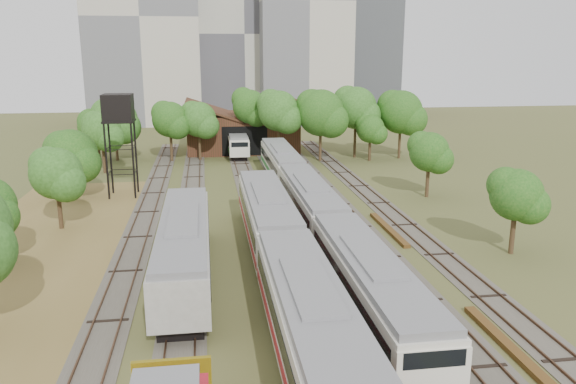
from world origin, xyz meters
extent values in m
plane|color=#475123|center=(0.00, 0.00, 0.00)|extent=(240.00, 240.00, 0.00)
cube|color=brown|center=(-18.00, 8.00, 0.02)|extent=(14.00, 60.00, 0.04)
cube|color=#4C473D|center=(-12.00, 25.00, 0.03)|extent=(2.60, 80.00, 0.06)
cube|color=#472D1E|center=(-12.72, 25.00, 0.12)|extent=(0.08, 80.00, 0.14)
cube|color=#472D1E|center=(-11.28, 25.00, 0.12)|extent=(0.08, 80.00, 0.14)
cube|color=#4C473D|center=(-8.00, 25.00, 0.03)|extent=(2.60, 80.00, 0.06)
cube|color=#472D1E|center=(-8.72, 25.00, 0.12)|extent=(0.08, 80.00, 0.14)
cube|color=#472D1E|center=(-7.28, 25.00, 0.12)|extent=(0.08, 80.00, 0.14)
cube|color=#4C473D|center=(-2.00, 25.00, 0.03)|extent=(2.60, 80.00, 0.06)
cube|color=#472D1E|center=(-2.72, 25.00, 0.12)|extent=(0.08, 80.00, 0.14)
cube|color=#472D1E|center=(-1.28, 25.00, 0.12)|extent=(0.08, 80.00, 0.14)
cube|color=#4C473D|center=(2.00, 25.00, 0.03)|extent=(2.60, 80.00, 0.06)
cube|color=#472D1E|center=(1.28, 25.00, 0.12)|extent=(0.08, 80.00, 0.14)
cube|color=#472D1E|center=(2.72, 25.00, 0.12)|extent=(0.08, 80.00, 0.14)
cube|color=#4C473D|center=(6.00, 25.00, 0.03)|extent=(2.60, 80.00, 0.06)
cube|color=#472D1E|center=(5.28, 25.00, 0.12)|extent=(0.08, 80.00, 0.14)
cube|color=#472D1E|center=(6.72, 25.00, 0.12)|extent=(0.08, 80.00, 0.14)
cube|color=#4C473D|center=(10.00, 25.00, 0.03)|extent=(2.60, 80.00, 0.06)
cube|color=#472D1E|center=(9.28, 25.00, 0.12)|extent=(0.08, 80.00, 0.14)
cube|color=#472D1E|center=(10.72, 25.00, 0.12)|extent=(0.08, 80.00, 0.14)
cube|color=black|center=(-2.00, -2.90, 0.44)|extent=(2.44, 15.64, 0.89)
cube|color=silver|center=(-2.00, -2.90, 2.28)|extent=(3.22, 17.00, 2.77)
cube|color=black|center=(-2.00, -2.90, 2.61)|extent=(3.28, 15.64, 0.94)
cube|color=slate|center=(-2.00, -2.90, 3.86)|extent=(2.96, 16.66, 0.40)
cube|color=maroon|center=(-2.00, -2.90, 1.50)|extent=(3.28, 16.66, 0.50)
cube|color=black|center=(-2.00, 14.60, 0.44)|extent=(2.44, 15.64, 0.89)
cube|color=silver|center=(-2.00, 14.60, 2.28)|extent=(3.22, 17.00, 2.77)
cube|color=black|center=(-2.00, 14.60, 2.61)|extent=(3.28, 15.64, 0.94)
cube|color=slate|center=(-2.00, 14.60, 3.86)|extent=(2.96, 16.66, 0.40)
cube|color=maroon|center=(-2.00, 14.60, 1.50)|extent=(3.28, 16.66, 0.50)
cube|color=black|center=(2.00, 1.09, 0.41)|extent=(2.27, 15.64, 0.82)
cube|color=silver|center=(2.00, 1.09, 2.11)|extent=(2.99, 17.00, 2.57)
cube|color=black|center=(2.00, 1.09, 2.42)|extent=(3.05, 15.64, 0.88)
cube|color=slate|center=(2.00, 1.09, 3.58)|extent=(2.75, 16.66, 0.37)
cube|color=#186122|center=(2.00, 1.09, 1.39)|extent=(3.05, 16.66, 0.46)
cube|color=silver|center=(2.00, -7.36, 1.98)|extent=(3.03, 0.25, 2.32)
cube|color=black|center=(2.00, 18.59, 0.41)|extent=(2.27, 15.64, 0.82)
cube|color=silver|center=(2.00, 18.59, 2.11)|extent=(2.99, 17.00, 2.57)
cube|color=black|center=(2.00, 18.59, 2.42)|extent=(3.05, 15.64, 0.88)
cube|color=slate|center=(2.00, 18.59, 3.58)|extent=(2.75, 16.66, 0.37)
cube|color=#186122|center=(2.00, 18.59, 1.39)|extent=(3.05, 16.66, 0.46)
cube|color=black|center=(2.00, 36.09, 0.41)|extent=(2.27, 15.64, 0.82)
cube|color=silver|center=(2.00, 36.09, 2.11)|extent=(2.99, 17.00, 2.57)
cube|color=black|center=(2.00, 36.09, 2.42)|extent=(3.05, 15.64, 0.88)
cube|color=slate|center=(2.00, 36.09, 3.58)|extent=(2.75, 16.66, 0.37)
cube|color=#186122|center=(2.00, 36.09, 1.39)|extent=(3.05, 16.66, 0.46)
cube|color=black|center=(-2.00, 56.00, 0.36)|extent=(2.00, 14.72, 0.73)
cube|color=silver|center=(-2.00, 56.00, 1.86)|extent=(2.64, 16.00, 2.27)
cube|color=black|center=(-2.00, 56.00, 2.14)|extent=(2.70, 14.72, 0.77)
cube|color=slate|center=(-2.00, 56.00, 3.16)|extent=(2.42, 15.68, 0.33)
cube|color=#186122|center=(-2.00, 56.00, 1.23)|extent=(2.70, 15.68, 0.41)
cube|color=silver|center=(-2.00, 48.05, 1.75)|extent=(2.68, 0.25, 2.04)
cube|color=gold|center=(-8.00, -6.05, 1.78)|extent=(3.01, 0.20, 2.01)
cube|color=black|center=(-8.00, 8.63, 0.43)|extent=(2.38, 16.56, 0.87)
cube|color=gray|center=(-8.00, 8.63, 2.22)|extent=(3.14, 18.00, 2.70)
cube|color=black|center=(-8.00, 8.63, 2.54)|extent=(3.20, 16.56, 0.92)
cube|color=slate|center=(-8.00, 8.63, 3.76)|extent=(2.89, 17.64, 0.39)
cylinder|color=black|center=(-16.14, 30.44, 3.78)|extent=(0.19, 0.19, 7.55)
cylinder|color=black|center=(-13.60, 30.44, 3.78)|extent=(0.19, 0.19, 7.55)
cylinder|color=black|center=(-16.14, 32.99, 3.78)|extent=(0.19, 0.19, 7.55)
cylinder|color=black|center=(-13.60, 32.99, 3.78)|extent=(0.19, 0.19, 7.55)
cube|color=black|center=(-14.87, 31.71, 7.65)|extent=(2.97, 2.97, 0.20)
cube|color=black|center=(-14.87, 31.71, 9.03)|extent=(2.83, 2.83, 2.55)
cube|color=brown|center=(8.00, -2.65, 0.14)|extent=(0.57, 8.51, 0.28)
cube|color=brown|center=(8.20, 16.52, 0.14)|extent=(0.55, 8.77, 0.28)
cube|color=#3A2615|center=(-1.00, 58.00, 2.75)|extent=(16.00, 11.00, 5.50)
cube|color=#3A2615|center=(-5.00, 58.00, 6.10)|extent=(8.45, 11.55, 2.96)
cube|color=#3A2615|center=(3.00, 58.00, 6.10)|extent=(8.45, 11.55, 2.96)
cube|color=black|center=(-1.00, 52.55, 2.20)|extent=(6.40, 0.15, 4.12)
cylinder|color=#382616|center=(-18.53, 21.03, 1.84)|extent=(0.36, 0.36, 3.69)
sphere|color=#154D14|center=(-18.53, 21.03, 4.69)|extent=(4.20, 4.20, 4.20)
cylinder|color=#382616|center=(-19.64, 31.28, 1.71)|extent=(0.36, 0.36, 3.42)
sphere|color=#154D14|center=(-19.64, 31.28, 4.35)|extent=(5.24, 5.24, 5.24)
cylinder|color=#382616|center=(-18.72, 43.71, 2.02)|extent=(0.36, 0.36, 4.05)
sphere|color=#154D14|center=(-18.72, 43.71, 5.15)|extent=(4.65, 4.65, 4.65)
cylinder|color=#382616|center=(-20.98, 53.10, 1.77)|extent=(0.36, 0.36, 3.54)
sphere|color=#154D14|center=(-20.98, 53.10, 4.51)|extent=(5.07, 5.07, 5.07)
cylinder|color=#382616|center=(-18.42, 52.03, 2.14)|extent=(0.36, 0.36, 4.27)
sphere|color=#154D14|center=(-18.42, 52.03, 5.44)|extent=(6.16, 6.16, 6.16)
cylinder|color=#382616|center=(-11.04, 50.44, 2.21)|extent=(0.36, 0.36, 4.43)
sphere|color=#154D14|center=(-11.04, 50.44, 5.64)|extent=(4.74, 4.74, 4.74)
cylinder|color=#382616|center=(-7.26, 50.71, 2.18)|extent=(0.36, 0.36, 4.36)
sphere|color=#154D14|center=(-7.26, 50.71, 5.54)|extent=(4.74, 4.74, 4.74)
cylinder|color=#382616|center=(-0.23, 52.69, 2.75)|extent=(0.36, 0.36, 5.49)
sphere|color=#154D14|center=(-0.23, 52.69, 6.99)|extent=(4.70, 4.70, 4.70)
cylinder|color=#382616|center=(3.29, 48.53, 2.65)|extent=(0.36, 0.36, 5.30)
sphere|color=#154D14|center=(3.29, 48.53, 6.75)|extent=(5.42, 5.42, 5.42)
cylinder|color=#382616|center=(8.81, 47.50, 2.56)|extent=(0.36, 0.36, 5.12)
sphere|color=#154D14|center=(8.81, 47.50, 6.51)|extent=(6.19, 6.19, 6.19)
cylinder|color=#382616|center=(14.15, 49.62, 2.71)|extent=(0.36, 0.36, 5.42)
sphere|color=#154D14|center=(14.15, 49.62, 6.90)|extent=(5.79, 5.79, 5.79)
cylinder|color=#382616|center=(20.11, 48.10, 2.51)|extent=(0.36, 0.36, 5.02)
sphere|color=#154D14|center=(20.11, 48.10, 6.39)|extent=(5.91, 5.91, 5.91)
cylinder|color=#382616|center=(15.31, 10.06, 1.73)|extent=(0.36, 0.36, 3.46)
sphere|color=#154D14|center=(15.31, 10.06, 4.41)|extent=(3.73, 3.73, 3.73)
cylinder|color=#382616|center=(15.61, 26.81, 1.82)|extent=(0.36, 0.36, 3.63)
sphere|color=#154D14|center=(15.61, 26.81, 4.62)|extent=(3.97, 3.97, 3.97)
cylinder|color=#382616|center=(15.50, 46.86, 1.71)|extent=(0.36, 0.36, 3.42)
sphere|color=#154D14|center=(15.50, 46.86, 4.36)|extent=(3.82, 3.82, 3.82)
cube|color=#B9B1A2|center=(-18.00, 95.00, 21.00)|extent=(22.00, 16.00, 42.00)
cube|color=#ADAB9D|center=(2.00, 100.00, 18.00)|extent=(20.00, 18.00, 36.00)
cube|color=#B9B1A2|center=(14.00, 92.00, 24.00)|extent=(18.00, 16.00, 48.00)
cube|color=#44474C|center=(34.00, 110.00, 14.00)|extent=(12.00, 12.00, 28.00)
camera|label=1|loc=(-6.39, -25.77, 14.15)|focal=35.00mm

